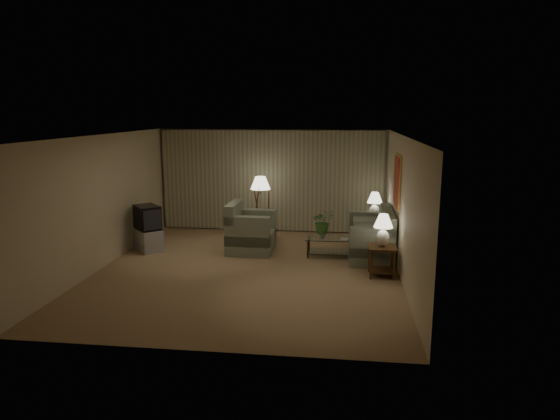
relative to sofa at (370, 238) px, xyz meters
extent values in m
plane|color=#A4795A|center=(-2.50, -1.30, -0.41)|extent=(7.00, 7.00, 0.00)
cube|color=beige|center=(-2.50, 2.20, 0.94)|extent=(6.00, 0.04, 2.70)
cube|color=beige|center=(-5.50, -1.30, 0.94)|extent=(0.04, 7.00, 2.70)
cube|color=beige|center=(0.50, -1.30, 0.94)|extent=(0.04, 7.00, 2.70)
cube|color=white|center=(-2.50, -1.30, 2.29)|extent=(6.00, 7.00, 0.04)
cube|color=#B6B68D|center=(-2.50, 2.12, 0.94)|extent=(5.85, 0.12, 2.65)
cube|color=gold|center=(0.48, -0.50, 1.34)|extent=(0.03, 0.90, 1.10)
cube|color=#AA1F22|center=(0.45, -0.50, 1.34)|extent=(0.02, 0.80, 1.00)
cube|color=gray|center=(0.00, 0.00, -0.20)|extent=(1.88, 0.96, 0.43)
cube|color=gray|center=(-2.68, 0.06, -0.18)|extent=(1.10, 1.05, 0.47)
cube|color=#38220F|center=(0.15, -1.35, 0.17)|extent=(0.54, 0.54, 0.04)
cube|color=#38220F|center=(0.15, -1.35, -0.29)|extent=(0.45, 0.45, 0.02)
cylinder|color=#38220F|center=(-0.07, -1.57, -0.13)|extent=(0.05, 0.05, 0.56)
cylinder|color=#38220F|center=(-0.07, -1.13, -0.13)|extent=(0.05, 0.05, 0.56)
cylinder|color=#38220F|center=(0.37, -1.57, -0.13)|extent=(0.05, 0.05, 0.56)
cylinder|color=#38220F|center=(0.37, -1.13, -0.13)|extent=(0.05, 0.05, 0.56)
cube|color=#38220F|center=(0.15, 1.25, 0.17)|extent=(0.49, 0.42, 0.04)
cube|color=#38220F|center=(0.15, 1.25, -0.29)|extent=(0.42, 0.35, 0.02)
cylinder|color=#38220F|center=(-0.05, 1.09, -0.13)|extent=(0.05, 0.05, 0.56)
cylinder|color=#38220F|center=(-0.05, 1.41, -0.13)|extent=(0.05, 0.05, 0.56)
cylinder|color=#38220F|center=(0.35, 1.09, -0.13)|extent=(0.05, 0.05, 0.56)
cylinder|color=#38220F|center=(0.35, 1.41, -0.13)|extent=(0.05, 0.05, 0.56)
ellipsoid|color=white|center=(0.15, -1.35, 0.35)|extent=(0.26, 0.26, 0.32)
cylinder|color=white|center=(0.15, -1.35, 0.54)|extent=(0.03, 0.03, 0.07)
cone|color=white|center=(0.15, -1.35, 0.69)|extent=(0.37, 0.37, 0.26)
ellipsoid|color=white|center=(0.15, 1.25, 0.35)|extent=(0.26, 0.26, 0.32)
cylinder|color=white|center=(0.15, 1.25, 0.55)|extent=(0.03, 0.03, 0.07)
cone|color=white|center=(0.15, 1.25, 0.69)|extent=(0.37, 0.37, 0.26)
cube|color=silver|center=(-0.90, -0.10, -0.01)|extent=(1.06, 0.58, 0.02)
cube|color=silver|center=(-0.90, -0.10, -0.31)|extent=(0.98, 0.50, 0.01)
cylinder|color=#452F1B|center=(-1.36, -0.32, -0.21)|extent=(0.04, 0.04, 0.40)
cylinder|color=#452F1B|center=(-1.36, 0.12, -0.21)|extent=(0.04, 0.04, 0.40)
cylinder|color=#452F1B|center=(-0.44, -0.32, -0.21)|extent=(0.04, 0.04, 0.40)
cylinder|color=#452F1B|center=(-0.44, 0.12, -0.21)|extent=(0.04, 0.04, 0.40)
cube|color=#9D9EA0|center=(-5.05, -0.14, -0.16)|extent=(1.19, 1.19, 0.50)
cube|color=black|center=(-5.05, -0.14, 0.36)|extent=(1.09, 1.09, 0.55)
cylinder|color=#38220F|center=(-2.67, 1.39, 0.80)|extent=(0.04, 0.04, 0.23)
cone|color=white|center=(-2.67, 1.39, 0.98)|extent=(0.50, 0.50, 0.32)
cylinder|color=#B45A3D|center=(-2.59, 1.21, -0.20)|extent=(0.72, 0.72, 0.42)
imported|color=white|center=(-1.05, -0.10, 0.07)|extent=(0.16, 0.16, 0.14)
imported|color=#417E38|center=(-1.05, -0.10, 0.40)|extent=(0.58, 0.54, 0.53)
imported|color=olive|center=(-0.65, -0.20, 0.01)|extent=(0.20, 0.25, 0.02)
camera|label=1|loc=(-0.68, -10.81, 2.76)|focal=32.00mm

